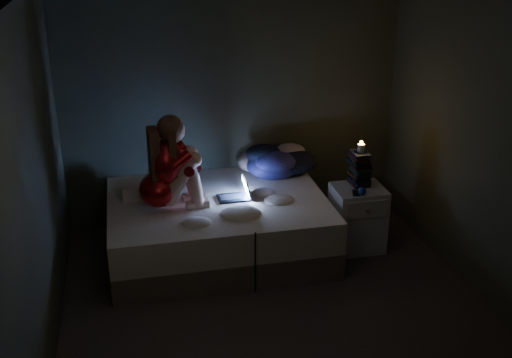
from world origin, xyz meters
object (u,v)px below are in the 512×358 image
object	(u,v)px
bed	(218,225)
phone	(356,193)
woman	(157,164)
nightstand	(357,218)
candle	(361,145)
laptop	(233,188)

from	to	relation	value
bed	phone	bearing A→B (deg)	-14.47
woman	bed	bearing A→B (deg)	4.30
woman	nightstand	xyz separation A→B (m)	(1.95, -0.13, -0.71)
woman	candle	size ratio (longest dim) A/B	11.35
candle	woman	bearing A→B (deg)	178.78
woman	laptop	xyz separation A→B (m)	(0.72, 0.06, -0.34)
laptop	nightstand	xyz separation A→B (m)	(1.23, -0.19, -0.36)
bed	nightstand	distance (m)	1.40
bed	phone	distance (m)	1.40
phone	laptop	bearing A→B (deg)	-178.50
woman	nightstand	bearing A→B (deg)	-8.41
bed	candle	world-z (taller)	candle
laptop	candle	xyz separation A→B (m)	(1.26, -0.10, 0.39)
nightstand	candle	xyz separation A→B (m)	(0.03, 0.09, 0.75)
bed	nightstand	world-z (taller)	nightstand
nightstand	phone	bearing A→B (deg)	-123.07
bed	nightstand	size ratio (longest dim) A/B	3.20
bed	laptop	world-z (taller)	laptop
bed	woman	distance (m)	0.94
laptop	candle	world-z (taller)	candle
bed	phone	xyz separation A→B (m)	(1.31, -0.34, 0.37)
candle	phone	world-z (taller)	candle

